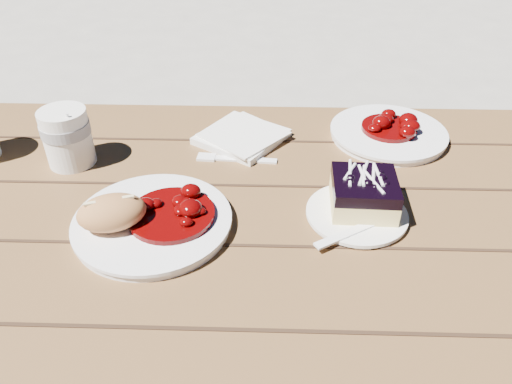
{
  "coord_description": "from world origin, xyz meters",
  "views": [
    {
      "loc": [
        0.04,
        -0.65,
        1.27
      ],
      "look_at": [
        0.02,
        -0.02,
        0.81
      ],
      "focal_mm": 35.0,
      "sensor_mm": 36.0,
      "label": 1
    }
  ],
  "objects_px": {
    "bread_roll": "(112,213)",
    "coffee_cup": "(67,137)",
    "blueberry_cake": "(364,193)",
    "main_plate": "(153,223)",
    "second_plate": "(388,134)",
    "picnic_table": "(243,282)",
    "dessert_plate": "(356,215)"
  },
  "relations": [
    {
      "from": "coffee_cup",
      "to": "picnic_table",
      "type": "bearing_deg",
      "value": -24.13
    },
    {
      "from": "second_plate",
      "to": "picnic_table",
      "type": "bearing_deg",
      "value": -137.55
    },
    {
      "from": "blueberry_cake",
      "to": "second_plate",
      "type": "distance_m",
      "value": 0.27
    },
    {
      "from": "second_plate",
      "to": "coffee_cup",
      "type": "bearing_deg",
      "value": -169.45
    },
    {
      "from": "bread_roll",
      "to": "dessert_plate",
      "type": "distance_m",
      "value": 0.39
    },
    {
      "from": "dessert_plate",
      "to": "blueberry_cake",
      "type": "xyz_separation_m",
      "value": [
        0.01,
        0.02,
        0.03
      ]
    },
    {
      "from": "blueberry_cake",
      "to": "coffee_cup",
      "type": "relative_size",
      "value": 0.98
    },
    {
      "from": "coffee_cup",
      "to": "bread_roll",
      "type": "bearing_deg",
      "value": -56.61
    },
    {
      "from": "dessert_plate",
      "to": "blueberry_cake",
      "type": "relative_size",
      "value": 1.5
    },
    {
      "from": "picnic_table",
      "to": "bread_roll",
      "type": "height_order",
      "value": "bread_roll"
    },
    {
      "from": "main_plate",
      "to": "blueberry_cake",
      "type": "height_order",
      "value": "blueberry_cake"
    },
    {
      "from": "bread_roll",
      "to": "coffee_cup",
      "type": "bearing_deg",
      "value": 123.39
    },
    {
      "from": "dessert_plate",
      "to": "second_plate",
      "type": "distance_m",
      "value": 0.29
    },
    {
      "from": "picnic_table",
      "to": "dessert_plate",
      "type": "distance_m",
      "value": 0.25
    },
    {
      "from": "main_plate",
      "to": "second_plate",
      "type": "relative_size",
      "value": 1.06
    },
    {
      "from": "picnic_table",
      "to": "second_plate",
      "type": "distance_m",
      "value": 0.43
    },
    {
      "from": "bread_roll",
      "to": "coffee_cup",
      "type": "height_order",
      "value": "coffee_cup"
    },
    {
      "from": "picnic_table",
      "to": "main_plate",
      "type": "distance_m",
      "value": 0.22
    },
    {
      "from": "bread_roll",
      "to": "blueberry_cake",
      "type": "xyz_separation_m",
      "value": [
        0.4,
        0.07,
        -0.0
      ]
    },
    {
      "from": "main_plate",
      "to": "second_plate",
      "type": "xyz_separation_m",
      "value": [
        0.43,
        0.3,
        0.0
      ]
    },
    {
      "from": "blueberry_cake",
      "to": "coffee_cup",
      "type": "distance_m",
      "value": 0.55
    },
    {
      "from": "picnic_table",
      "to": "bread_roll",
      "type": "distance_m",
      "value": 0.29
    },
    {
      "from": "blueberry_cake",
      "to": "coffee_cup",
      "type": "bearing_deg",
      "value": 167.55
    },
    {
      "from": "main_plate",
      "to": "blueberry_cake",
      "type": "relative_size",
      "value": 2.32
    },
    {
      "from": "dessert_plate",
      "to": "coffee_cup",
      "type": "height_order",
      "value": "coffee_cup"
    },
    {
      "from": "bread_roll",
      "to": "blueberry_cake",
      "type": "height_order",
      "value": "bread_roll"
    },
    {
      "from": "picnic_table",
      "to": "coffee_cup",
      "type": "bearing_deg",
      "value": 155.87
    },
    {
      "from": "main_plate",
      "to": "coffee_cup",
      "type": "xyz_separation_m",
      "value": [
        -0.19,
        0.19,
        0.05
      ]
    },
    {
      "from": "picnic_table",
      "to": "blueberry_cake",
      "type": "height_order",
      "value": "blueberry_cake"
    },
    {
      "from": "dessert_plate",
      "to": "second_plate",
      "type": "height_order",
      "value": "second_plate"
    },
    {
      "from": "bread_roll",
      "to": "second_plate",
      "type": "height_order",
      "value": "bread_roll"
    },
    {
      "from": "blueberry_cake",
      "to": "second_plate",
      "type": "xyz_separation_m",
      "value": [
        0.09,
        0.25,
        -0.03
      ]
    }
  ]
}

